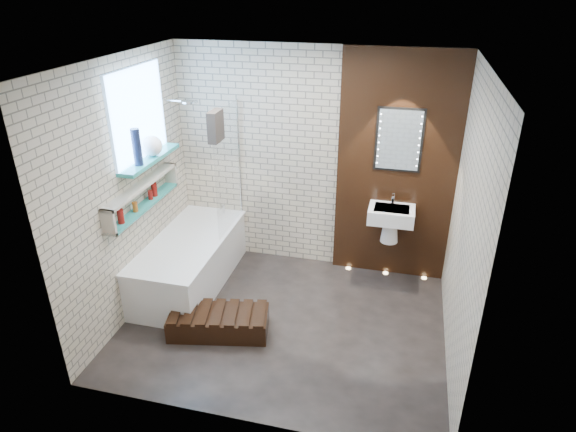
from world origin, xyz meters
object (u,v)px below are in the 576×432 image
(washbasin, at_px, (391,219))
(bath_screen, at_px, (228,169))
(led_mirror, at_px, (399,140))
(walnut_step, at_px, (219,323))
(bathtub, at_px, (190,261))

(washbasin, bearing_deg, bath_screen, -174.22)
(bath_screen, height_order, led_mirror, led_mirror)
(walnut_step, bearing_deg, bathtub, 129.80)
(washbasin, relative_size, walnut_step, 0.60)
(bath_screen, height_order, walnut_step, bath_screen)
(bathtub, distance_m, walnut_step, 0.99)
(bath_screen, bearing_deg, walnut_step, -77.22)
(washbasin, bearing_deg, led_mirror, 90.00)
(washbasin, relative_size, led_mirror, 0.83)
(washbasin, xyz_separation_m, led_mirror, (0.00, 0.16, 0.86))
(bath_screen, bearing_deg, washbasin, 5.78)
(bathtub, height_order, led_mirror, led_mirror)
(bath_screen, distance_m, washbasin, 1.89)
(led_mirror, height_order, walnut_step, led_mirror)
(bath_screen, height_order, washbasin, bath_screen)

